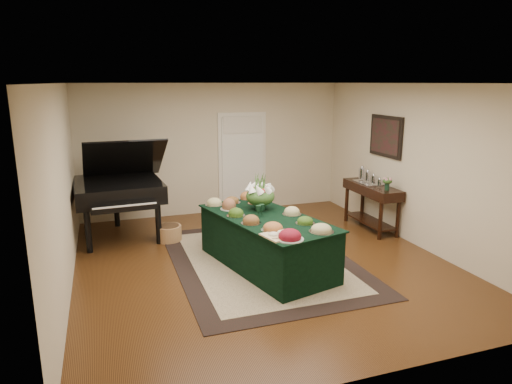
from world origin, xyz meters
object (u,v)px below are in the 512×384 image
object	(u,v)px
buffet_table	(266,242)
floral_centerpiece	(260,193)
grand_piano	(119,188)
mahogany_sideboard	(372,195)

from	to	relation	value
buffet_table	floral_centerpiece	bearing A→B (deg)	84.29
grand_piano	buffet_table	bearing A→B (deg)	-46.90
grand_piano	mahogany_sideboard	size ratio (longest dim) A/B	1.32
buffet_table	grand_piano	bearing A→B (deg)	133.10
floral_centerpiece	mahogany_sideboard	bearing A→B (deg)	15.95
floral_centerpiece	mahogany_sideboard	distance (m)	2.59
floral_centerpiece	grand_piano	size ratio (longest dim) A/B	0.25
buffet_table	floral_centerpiece	xyz separation A→B (m)	(0.04, 0.40, 0.66)
buffet_table	floral_centerpiece	size ratio (longest dim) A/B	5.42
floral_centerpiece	grand_piano	bearing A→B (deg)	139.56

